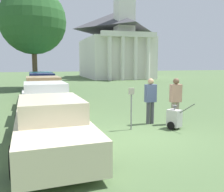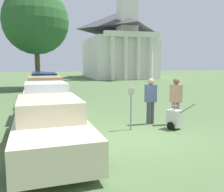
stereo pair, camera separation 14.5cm
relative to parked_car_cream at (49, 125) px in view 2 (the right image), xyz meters
The scene contains 12 objects.
ground_plane 3.04m from the parked_car_cream, ahead, with size 120.00×120.00×0.00m, color #4C663D.
parked_car_cream is the anchor object (origin of this frame).
parked_car_white 4.06m from the parked_car_cream, 90.00° to the left, with size 2.17×5.05×1.51m.
parked_car_tan 7.32m from the parked_car_cream, 90.00° to the left, with size 2.24×5.01×1.58m.
parked_car_navy 11.14m from the parked_car_cream, 90.00° to the left, with size 2.12×5.04×1.61m.
parked_car_teal 14.53m from the parked_car_cream, 90.00° to the left, with size 2.22×5.32×1.59m.
parking_meter 3.06m from the parked_car_cream, 23.35° to the left, with size 0.18×0.09×1.47m.
person_worker 4.22m from the parked_car_cream, 25.39° to the left, with size 0.43×0.24×1.74m.
person_supervisor 4.95m from the parked_car_cream, 17.74° to the left, with size 0.43×0.25×1.75m.
equipment_cart 4.40m from the parked_car_cream, 11.54° to the left, with size 0.63×0.97×1.00m.
church 33.68m from the parked_car_cream, 69.60° to the left, with size 9.26×13.65×22.54m.
shade_tree 17.36m from the parked_car_cream, 91.53° to the left, with size 5.73×5.73×8.77m.
Camera 2 is at (-3.11, -7.11, 2.33)m, focal length 40.00 mm.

